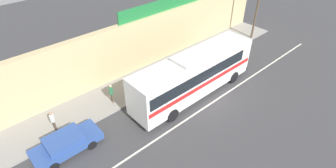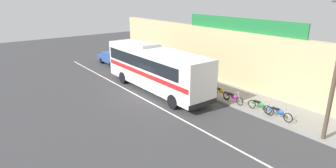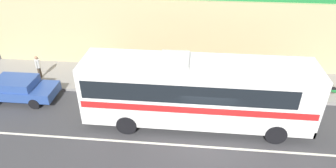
{
  "view_description": "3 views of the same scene",
  "coord_description": "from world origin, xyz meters",
  "px_view_note": "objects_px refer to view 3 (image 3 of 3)",
  "views": [
    {
      "loc": [
        -13.68,
        -10.47,
        13.64
      ],
      "look_at": [
        -2.42,
        2.07,
        1.37
      ],
      "focal_mm": 28.15,
      "sensor_mm": 36.0,
      "label": 1
    },
    {
      "loc": [
        17.63,
        -11.44,
        7.85
      ],
      "look_at": [
        1.76,
        0.62,
        1.27
      ],
      "focal_mm": 29.65,
      "sensor_mm": 36.0,
      "label": 2
    },
    {
      "loc": [
        -0.73,
        -11.87,
        10.23
      ],
      "look_at": [
        -2.11,
        2.04,
        1.71
      ],
      "focal_mm": 32.51,
      "sensor_mm": 36.0,
      "label": 3
    }
  ],
  "objects_px": {
    "intercity_bus": "(195,90)",
    "motorcycle_blue": "(333,91)",
    "pedestrian_near_shop": "(38,66)",
    "motorcycle_green": "(273,89)",
    "motorcycle_purple": "(298,91)",
    "parked_car": "(18,88)",
    "pedestrian_far_left": "(108,69)"
  },
  "relations": [
    {
      "from": "intercity_bus",
      "to": "pedestrian_near_shop",
      "type": "bearing_deg",
      "value": 160.92
    },
    {
      "from": "motorcycle_green",
      "to": "pedestrian_far_left",
      "type": "relative_size",
      "value": 1.11
    },
    {
      "from": "motorcycle_green",
      "to": "intercity_bus",
      "type": "bearing_deg",
      "value": -147.86
    },
    {
      "from": "motorcycle_blue",
      "to": "motorcycle_green",
      "type": "xyz_separation_m",
      "value": [
        -3.48,
        -0.1,
        0.0
      ]
    },
    {
      "from": "intercity_bus",
      "to": "pedestrian_far_left",
      "type": "height_order",
      "value": "intercity_bus"
    },
    {
      "from": "pedestrian_near_shop",
      "to": "intercity_bus",
      "type": "bearing_deg",
      "value": -19.08
    },
    {
      "from": "motorcycle_green",
      "to": "parked_car",
      "type": "bearing_deg",
      "value": -173.49
    },
    {
      "from": "parked_car",
      "to": "pedestrian_far_left",
      "type": "height_order",
      "value": "pedestrian_far_left"
    },
    {
      "from": "motorcycle_purple",
      "to": "pedestrian_far_left",
      "type": "relative_size",
      "value": 1.13
    },
    {
      "from": "pedestrian_far_left",
      "to": "motorcycle_blue",
      "type": "bearing_deg",
      "value": -1.68
    },
    {
      "from": "motorcycle_green",
      "to": "pedestrian_far_left",
      "type": "height_order",
      "value": "pedestrian_far_left"
    },
    {
      "from": "intercity_bus",
      "to": "parked_car",
      "type": "bearing_deg",
      "value": 173.33
    },
    {
      "from": "motorcycle_purple",
      "to": "pedestrian_near_shop",
      "type": "xyz_separation_m",
      "value": [
        -16.19,
        0.75,
        0.48
      ]
    },
    {
      "from": "intercity_bus",
      "to": "parked_car",
      "type": "relative_size",
      "value": 2.63
    },
    {
      "from": "parked_car",
      "to": "motorcycle_blue",
      "type": "xyz_separation_m",
      "value": [
        18.45,
        1.81,
        -0.17
      ]
    },
    {
      "from": "motorcycle_blue",
      "to": "pedestrian_near_shop",
      "type": "xyz_separation_m",
      "value": [
        -18.29,
        0.49,
        0.48
      ]
    },
    {
      "from": "parked_car",
      "to": "motorcycle_green",
      "type": "bearing_deg",
      "value": 6.51
    },
    {
      "from": "motorcycle_blue",
      "to": "motorcycle_purple",
      "type": "height_order",
      "value": "same"
    },
    {
      "from": "intercity_bus",
      "to": "parked_car",
      "type": "height_order",
      "value": "intercity_bus"
    },
    {
      "from": "intercity_bus",
      "to": "motorcycle_purple",
      "type": "xyz_separation_m",
      "value": [
        6.02,
        2.77,
        -1.5
      ]
    },
    {
      "from": "motorcycle_green",
      "to": "pedestrian_near_shop",
      "type": "height_order",
      "value": "pedestrian_near_shop"
    },
    {
      "from": "intercity_bus",
      "to": "motorcycle_blue",
      "type": "bearing_deg",
      "value": 20.41
    },
    {
      "from": "pedestrian_near_shop",
      "to": "motorcycle_green",
      "type": "bearing_deg",
      "value": -2.31
    },
    {
      "from": "motorcycle_purple",
      "to": "parked_car",
      "type": "bearing_deg",
      "value": -174.54
    },
    {
      "from": "parked_car",
      "to": "pedestrian_far_left",
      "type": "xyz_separation_m",
      "value": [
        4.79,
        2.21,
        0.36
      ]
    },
    {
      "from": "intercity_bus",
      "to": "motorcycle_blue",
      "type": "xyz_separation_m",
      "value": [
        8.12,
        3.02,
        -1.5
      ]
    },
    {
      "from": "pedestrian_near_shop",
      "to": "motorcycle_blue",
      "type": "bearing_deg",
      "value": -1.55
    },
    {
      "from": "intercity_bus",
      "to": "motorcycle_green",
      "type": "relative_size",
      "value": 6.24
    },
    {
      "from": "motorcycle_blue",
      "to": "motorcycle_purple",
      "type": "relative_size",
      "value": 0.99
    },
    {
      "from": "pedestrian_far_left",
      "to": "motorcycle_purple",
      "type": "bearing_deg",
      "value": -3.24
    },
    {
      "from": "motorcycle_blue",
      "to": "motorcycle_purple",
      "type": "xyz_separation_m",
      "value": [
        -2.1,
        -0.25,
        0.0
      ]
    },
    {
      "from": "pedestrian_near_shop",
      "to": "parked_car",
      "type": "bearing_deg",
      "value": -93.98
    }
  ]
}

